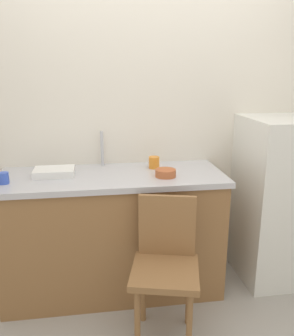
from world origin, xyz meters
TOP-DOWN VIEW (x-y plane):
  - back_wall at (0.00, 1.00)m, footprint 4.80×0.10m
  - cabinet_base at (-0.30, 0.65)m, footprint 1.57×0.60m
  - countertop at (-0.30, 0.65)m, footprint 1.61×0.64m
  - faucet at (-0.35, 0.90)m, footprint 0.02×0.02m
  - refrigerator at (1.03, 0.65)m, footprint 0.62×0.60m
  - chair at (-0.00, 0.11)m, footprint 0.49×0.49m
  - dish_tray at (-0.70, 0.68)m, footprint 0.28×0.20m
  - terracotta_bowl at (0.08, 0.54)m, footprint 0.14×0.14m
  - cup_orange at (0.03, 0.77)m, footprint 0.08×0.08m
  - cup_blue at (-1.00, 0.54)m, footprint 0.07×0.07m

SIDE VIEW (x-z plane):
  - cabinet_base at x=-0.30m, z-range 0.00..0.88m
  - chair at x=0.00m, z-range 0.05..0.94m
  - refrigerator at x=1.03m, z-range 0.00..1.29m
  - countertop at x=-0.30m, z-range 0.88..0.92m
  - dish_tray at x=-0.70m, z-range 0.92..0.97m
  - terracotta_bowl at x=0.08m, z-range 0.92..0.97m
  - cup_blue at x=-1.00m, z-range 0.92..0.99m
  - cup_orange at x=0.03m, z-range 0.92..1.00m
  - faucet at x=-0.35m, z-range 0.92..1.19m
  - back_wall at x=0.00m, z-range 0.00..2.67m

